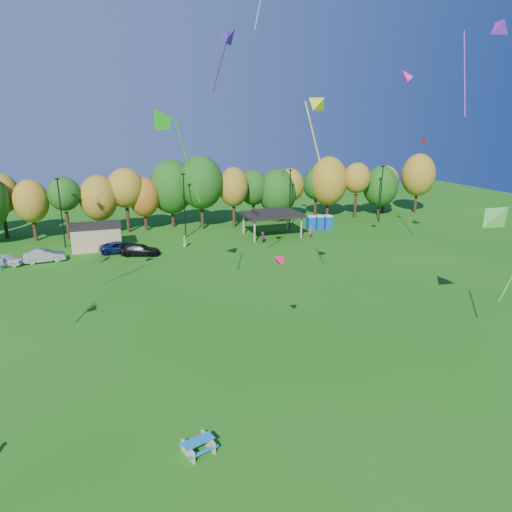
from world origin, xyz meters
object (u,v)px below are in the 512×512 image
object	(u,v)px
porta_potties	(319,222)
picnic_table	(198,445)
car_c	(120,247)
car_a	(5,260)
car_d	(140,250)
car_b	(45,256)

from	to	relation	value
porta_potties	picnic_table	world-z (taller)	porta_potties
picnic_table	car_c	distance (m)	38.87
picnic_table	porta_potties	bearing A→B (deg)	39.34
picnic_table	car_a	bearing A→B (deg)	94.00
car_a	porta_potties	bearing A→B (deg)	-66.49
car_a	car_d	distance (m)	15.15
picnic_table	car_c	xyz separation A→B (m)	(-1.70, 38.83, 0.29)
porta_potties	car_d	size ratio (longest dim) A/B	0.77
porta_potties	car_c	xyz separation A→B (m)	(-29.49, -3.23, -0.40)
car_b	car_c	world-z (taller)	car_b
picnic_table	car_b	size ratio (longest dim) A/B	0.43
porta_potties	car_d	xyz separation A→B (m)	(-27.23, -5.30, -0.39)
picnic_table	car_b	xyz separation A→B (m)	(-10.37, 37.66, 0.34)
picnic_table	car_c	bearing A→B (deg)	75.30
car_d	car_a	bearing A→B (deg)	105.32
picnic_table	car_d	size ratio (longest dim) A/B	0.40
picnic_table	car_a	distance (m)	40.26
car_c	car_b	bearing A→B (deg)	103.66
car_b	car_d	bearing A→B (deg)	-100.01
car_a	car_d	xyz separation A→B (m)	(15.13, -0.77, 0.00)
porta_potties	car_a	world-z (taller)	porta_potties
picnic_table	car_d	bearing A→B (deg)	71.91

